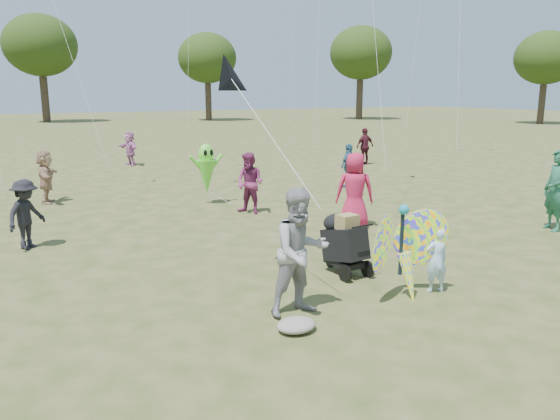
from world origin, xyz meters
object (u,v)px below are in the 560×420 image
object	(u,v)px
crowd_j	(130,148)
crowd_a	(355,191)
child_girl	(437,260)
crowd_e	(250,183)
crowd_d	(46,177)
crowd_f	(556,190)
jogging_stroller	(343,240)
alien_kite	(207,171)
butterfly_kite	(405,252)
crowd_h	(365,146)
crowd_b	(26,214)
crowd_c	(349,166)
adult_man	(300,252)

from	to	relation	value
crowd_j	crowd_a	bearing A→B (deg)	-8.35
child_girl	crowd_e	distance (m)	6.67
child_girl	crowd_d	bearing A→B (deg)	-54.45
crowd_a	crowd_f	size ratio (longest dim) A/B	0.96
jogging_stroller	crowd_e	bearing A→B (deg)	77.30
jogging_stroller	alien_kite	size ratio (longest dim) A/B	0.63
crowd_j	crowd_d	bearing A→B (deg)	-46.39
crowd_e	crowd_f	distance (m)	7.39
crowd_f	butterfly_kite	distance (m)	6.16
butterfly_kite	child_girl	bearing A→B (deg)	-5.92
crowd_a	crowd_h	distance (m)	11.60
crowd_j	butterfly_kite	bearing A→B (deg)	-16.43
crowd_j	butterfly_kite	world-z (taller)	butterfly_kite
child_girl	crowd_b	bearing A→B (deg)	-34.62
child_girl	butterfly_kite	distance (m)	0.66
child_girl	crowd_a	world-z (taller)	crowd_a
crowd_e	crowd_c	bearing A→B (deg)	82.86
alien_kite	butterfly_kite	bearing A→B (deg)	-90.19
jogging_stroller	child_girl	bearing A→B (deg)	-67.90
child_girl	crowd_a	size ratio (longest dim) A/B	0.59
crowd_b	alien_kite	xyz separation A→B (m)	(4.91, 2.39, 0.25)
crowd_d	butterfly_kite	world-z (taller)	butterfly_kite
crowd_j	jogging_stroller	distance (m)	16.38
adult_man	crowd_j	bearing A→B (deg)	84.30
crowd_b	crowd_a	bearing A→B (deg)	-57.71
adult_man	crowd_f	distance (m)	7.81
jogging_stroller	crowd_a	bearing A→B (deg)	44.93
adult_man	crowd_d	size ratio (longest dim) A/B	1.22
adult_man	crowd_a	xyz separation A→B (m)	(3.75, 3.72, -0.03)
butterfly_kite	crowd_c	bearing A→B (deg)	58.56
child_girl	crowd_j	bearing A→B (deg)	-76.19
crowd_a	crowd_d	xyz separation A→B (m)	(-5.97, 6.77, -0.14)
adult_man	butterfly_kite	xyz separation A→B (m)	(1.74, -0.25, -0.19)
crowd_b	crowd_j	size ratio (longest dim) A/B	0.97
crowd_c	crowd_d	xyz separation A→B (m)	(-9.20, 2.15, 0.03)
crowd_b	jogging_stroller	bearing A→B (deg)	-85.44
jogging_stroller	alien_kite	distance (m)	6.86
adult_man	jogging_stroller	bearing A→B (deg)	36.82
child_girl	crowd_f	world-z (taller)	crowd_f
adult_man	crowd_c	size ratio (longest dim) A/B	1.27
crowd_h	jogging_stroller	world-z (taller)	crowd_h
crowd_b	crowd_j	world-z (taller)	crowd_j
crowd_d	jogging_stroller	distance (m)	10.07
crowd_b	child_girl	bearing A→B (deg)	-89.44
adult_man	crowd_c	distance (m)	10.88
adult_man	crowd_b	distance (m)	6.45
crowd_d	crowd_j	distance (m)	8.21
child_girl	adult_man	bearing A→B (deg)	4.90
crowd_e	jogging_stroller	world-z (taller)	crowd_e
crowd_f	jogging_stroller	world-z (taller)	crowd_f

